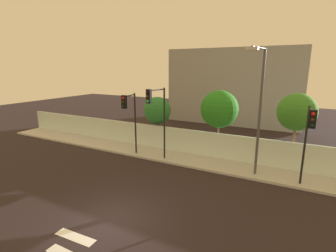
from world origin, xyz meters
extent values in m
plane|color=black|center=(0.00, 0.00, 0.00)|extent=(80.00, 80.00, 0.00)
cube|color=#B5B5B5|center=(0.00, 8.20, 0.07)|extent=(36.00, 2.40, 0.15)
cube|color=silver|center=(0.00, 9.49, 1.05)|extent=(36.00, 0.18, 1.80)
cube|color=silver|center=(-0.50, -1.55, 0.00)|extent=(1.82, 0.52, 0.01)
cylinder|color=black|center=(-1.47, 7.55, 2.67)|extent=(0.12, 0.12, 5.03)
cylinder|color=black|center=(-1.60, 6.77, 5.08)|extent=(0.34, 1.56, 0.08)
cube|color=black|center=(-1.73, 6.00, 4.73)|extent=(0.37, 0.25, 0.90)
sphere|color=black|center=(-1.75, 5.88, 5.00)|extent=(0.18, 0.18, 0.18)
sphere|color=#33260A|center=(-1.75, 5.88, 4.72)|extent=(0.18, 0.18, 0.18)
sphere|color=#19F24C|center=(-1.75, 5.88, 4.44)|extent=(0.18, 0.18, 0.18)
cylinder|color=black|center=(7.23, 7.55, 2.35)|extent=(0.12, 0.12, 4.40)
cylinder|color=black|center=(7.29, 6.87, 4.45)|extent=(0.21, 1.37, 0.08)
cube|color=black|center=(7.36, 6.19, 4.10)|extent=(0.36, 0.23, 0.90)
sphere|color=red|center=(7.37, 6.07, 4.37)|extent=(0.18, 0.18, 0.18)
sphere|color=#33260A|center=(7.37, 6.07, 4.09)|extent=(0.18, 0.18, 0.18)
sphere|color=black|center=(7.37, 6.07, 3.81)|extent=(0.18, 0.18, 0.18)
cylinder|color=black|center=(-3.94, 7.55, 2.42)|extent=(0.12, 0.12, 4.55)
cylinder|color=black|center=(-3.83, 6.79, 4.60)|extent=(0.30, 1.53, 0.08)
cube|color=black|center=(-3.72, 6.03, 4.25)|extent=(0.36, 0.25, 0.90)
sphere|color=red|center=(-3.70, 5.91, 4.52)|extent=(0.18, 0.18, 0.18)
sphere|color=#33260A|center=(-3.70, 5.91, 4.24)|extent=(0.18, 0.18, 0.18)
sphere|color=black|center=(-3.70, 5.91, 3.96)|extent=(0.18, 0.18, 0.18)
cylinder|color=#4C4C51|center=(4.75, 7.75, 3.86)|extent=(0.16, 0.16, 7.41)
cylinder|color=#4C4C51|center=(4.59, 6.71, 7.51)|extent=(0.42, 2.09, 0.10)
cube|color=beige|center=(4.43, 5.67, 7.41)|extent=(0.63, 0.33, 0.16)
cylinder|color=brown|center=(-3.66, 10.32, 1.21)|extent=(0.22, 0.22, 2.42)
sphere|color=#2B7A36|center=(-3.66, 10.32, 3.04)|extent=(2.25, 2.25, 2.25)
cylinder|color=brown|center=(1.58, 10.32, 1.40)|extent=(0.15, 0.15, 2.79)
sphere|color=#288322|center=(1.58, 10.32, 3.55)|extent=(2.74, 2.74, 2.74)
cylinder|color=brown|center=(6.62, 10.32, 1.54)|extent=(0.18, 0.18, 3.08)
sphere|color=#398328|center=(6.62, 10.32, 3.75)|extent=(2.41, 2.41, 2.41)
cube|color=gray|center=(-0.41, 23.49, 4.31)|extent=(15.11, 6.00, 8.62)
camera|label=1|loc=(6.80, -7.52, 6.53)|focal=27.02mm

